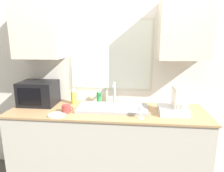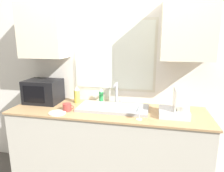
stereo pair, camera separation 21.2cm
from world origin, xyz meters
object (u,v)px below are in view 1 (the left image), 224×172
at_px(mug_near_sink, 66,109).
at_px(wine_glass, 141,108).
at_px(microwave, 39,93).
at_px(dish_rack, 174,109).
at_px(soap_bottle, 99,97).
at_px(faucet, 114,92).
at_px(spray_bottle, 74,96).

height_order(mug_near_sink, wine_glass, wine_glass).
height_order(microwave, dish_rack, dish_rack).
bearing_deg(soap_bottle, wine_glass, -41.15).
bearing_deg(soap_bottle, microwave, -170.67).
bearing_deg(mug_near_sink, faucet, 35.15).
relative_size(microwave, wine_glass, 2.77).
height_order(microwave, soap_bottle, microwave).
bearing_deg(spray_bottle, faucet, 4.17).
relative_size(faucet, microwave, 0.64).
relative_size(faucet, wine_glass, 1.78).
distance_m(spray_bottle, wine_glass, 0.88).
xyz_separation_m(faucet, soap_bottle, (-0.19, 0.01, -0.08)).
bearing_deg(faucet, soap_bottle, 177.20).
distance_m(spray_bottle, mug_near_sink, 0.31).
distance_m(microwave, mug_near_sink, 0.49).
bearing_deg(spray_bottle, mug_near_sink, -88.98).
distance_m(microwave, soap_bottle, 0.72).
height_order(faucet, soap_bottle, faucet).
distance_m(faucet, wine_glass, 0.53).
distance_m(spray_bottle, soap_bottle, 0.30).
bearing_deg(faucet, microwave, -173.24).
bearing_deg(mug_near_sink, wine_glass, -6.10).
bearing_deg(faucet, spray_bottle, -175.83).
height_order(microwave, spray_bottle, microwave).
relative_size(dish_rack, mug_near_sink, 2.36).
bearing_deg(spray_bottle, wine_glass, -26.12).
xyz_separation_m(microwave, mug_near_sink, (0.41, -0.23, -0.10)).
distance_m(microwave, wine_glass, 1.25).
xyz_separation_m(spray_bottle, soap_bottle, (0.30, 0.05, -0.03)).
height_order(dish_rack, spray_bottle, dish_rack).
bearing_deg(spray_bottle, soap_bottle, 8.65).
bearing_deg(dish_rack, soap_bottle, 162.51).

